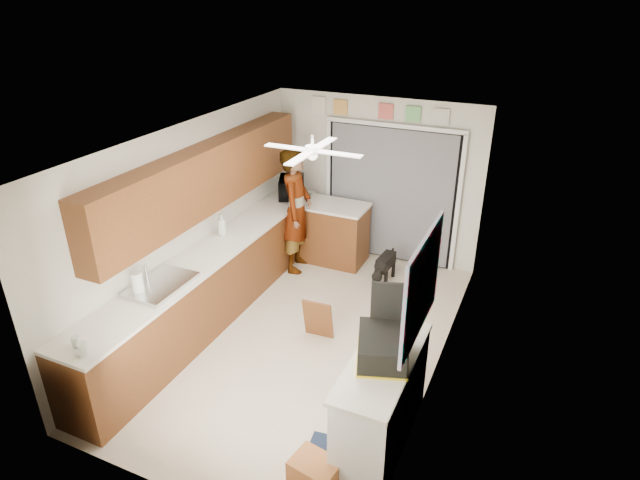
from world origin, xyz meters
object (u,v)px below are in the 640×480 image
(navy_crate, at_px, (327,453))
(dog, at_px, (386,266))
(cup, at_px, (81,350))
(man, at_px, (296,211))
(soap_bottle, at_px, (222,224))
(paper_towel_roll, at_px, (138,284))
(suitcase, at_px, (382,347))
(cardboard_box, at_px, (315,473))
(microwave, at_px, (291,187))

(navy_crate, xyz_separation_m, dog, (-0.55, 3.40, 0.13))
(cup, bearing_deg, dog, 67.93)
(cup, relative_size, man, 0.06)
(soap_bottle, height_order, dog, soap_bottle)
(paper_towel_roll, distance_m, suitcase, 2.72)
(suitcase, relative_size, navy_crate, 1.75)
(soap_bottle, distance_m, man, 1.26)
(paper_towel_roll, distance_m, cardboard_box, 2.67)
(cardboard_box, bearing_deg, suitcase, 66.51)
(navy_crate, bearing_deg, soap_bottle, 139.41)
(soap_bottle, relative_size, dog, 0.54)
(cup, bearing_deg, navy_crate, 15.08)
(cup, xyz_separation_m, paper_towel_roll, (-0.23, 1.02, 0.09))
(soap_bottle, distance_m, suitcase, 3.17)
(microwave, height_order, paper_towel_roll, microwave)
(soap_bottle, height_order, cardboard_box, soap_bottle)
(cup, distance_m, dog, 4.37)
(microwave, distance_m, dog, 1.91)
(soap_bottle, xyz_separation_m, suitcase, (2.74, -1.60, -0.03))
(cardboard_box, distance_m, man, 4.04)
(suitcase, relative_size, cardboard_box, 1.38)
(cup, bearing_deg, cardboard_box, 8.51)
(cardboard_box, relative_size, dog, 0.72)
(cup, height_order, man, man)
(microwave, bearing_deg, cardboard_box, -174.74)
(paper_towel_roll, xyz_separation_m, cardboard_box, (2.40, -0.70, -0.94))
(dog, bearing_deg, suitcase, -68.93)
(microwave, height_order, dog, microwave)
(cardboard_box, bearing_deg, navy_crate, 90.00)
(cardboard_box, xyz_separation_m, navy_crate, (0.00, 0.26, -0.03))
(microwave, distance_m, navy_crate, 4.43)
(paper_towel_roll, bearing_deg, soap_bottle, 90.84)
(soap_bottle, bearing_deg, dog, 35.25)
(suitcase, height_order, navy_crate, suitcase)
(microwave, bearing_deg, navy_crate, -173.06)
(microwave, relative_size, paper_towel_roll, 2.06)
(soap_bottle, bearing_deg, man, 65.39)
(dog, bearing_deg, paper_towel_roll, -117.49)
(soap_bottle, distance_m, cardboard_box, 3.50)
(paper_towel_roll, bearing_deg, suitcase, 0.78)
(navy_crate, height_order, man, man)
(navy_crate, relative_size, man, 0.17)
(soap_bottle, relative_size, cup, 2.70)
(navy_crate, bearing_deg, dog, 99.17)
(paper_towel_roll, bearing_deg, navy_crate, -10.40)
(navy_crate, bearing_deg, man, 120.57)
(microwave, bearing_deg, paper_towel_roll, 152.90)
(cup, height_order, cardboard_box, cup)
(soap_bottle, bearing_deg, cardboard_box, -43.94)
(microwave, distance_m, suitcase, 4.11)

